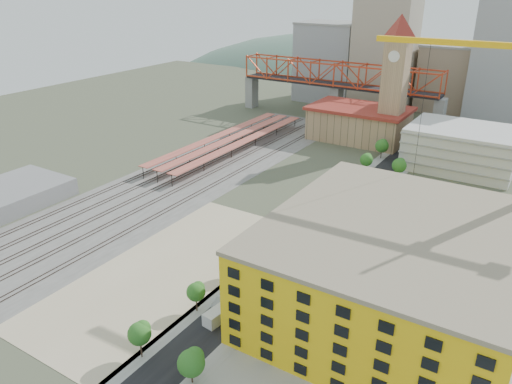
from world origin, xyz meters
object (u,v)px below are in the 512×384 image
Objects in this scene: clock_tower at (396,70)px; site_trailer_b at (268,271)px; site_trailer_d at (315,230)px; car_0 at (227,295)px; construction_building at (394,269)px; site_trailer_c at (295,248)px; site_trailer_a at (224,311)px.

clock_tower reaches higher than site_trailer_b.
site_trailer_d is 33.71m from car_0.
construction_building reaches higher than site_trailer_d.
site_trailer_c is (0.00, 12.31, -0.17)m from site_trailer_b.
site_trailer_a is 1.06× the size of site_trailer_c.
car_0 is (-3.00, 5.13, -0.51)m from site_trailer_a.
site_trailer_c is 0.95× the size of site_trailer_d.
car_0 is at bearing -87.47° from clock_tower.
site_trailer_b is at bearing -85.53° from clock_tower.
site_trailer_b is at bearing -174.72° from construction_building.
site_trailer_a is at bearing -102.64° from site_trailer_d.
car_0 is at bearing 127.41° from site_trailer_a.
clock_tower is 106.27m from site_trailer_b.
site_trailer_c is at bearing 159.14° from construction_building.
clock_tower is 107.36m from construction_building.
construction_building is at bearing -71.22° from clock_tower.
site_trailer_c is at bearing 90.52° from site_trailer_b.
site_trailer_b is (8.00, -102.40, -27.29)m from clock_tower.
clock_tower is at bearing 108.78° from construction_building.
site_trailer_c reaches higher than car_0.
car_0 is (-29.00, -13.36, -8.61)m from construction_building.
car_0 is (-3.00, -23.27, -0.44)m from site_trailer_c.
site_trailer_b is 2.18× the size of car_0.
site_trailer_a is 5.97m from car_0.
site_trailer_a is (-26.00, -18.49, -8.10)m from construction_building.
site_trailer_b is (0.00, 16.09, 0.10)m from site_trailer_a.
site_trailer_a is 28.40m from site_trailer_c.
construction_building is 33.07m from car_0.
site_trailer_d is at bearing 90.52° from site_trailer_b.
construction_building reaches higher than car_0.
clock_tower reaches higher than construction_building.
clock_tower is 11.03× the size of car_0.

